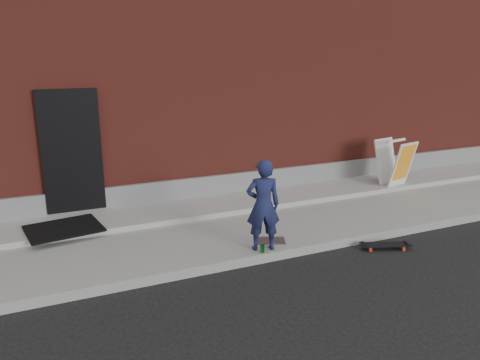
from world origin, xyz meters
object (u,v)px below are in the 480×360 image
child (263,205)px  pizza_sign (395,162)px  skateboard (386,245)px  soda_can (262,249)px

child → pizza_sign: bearing=-140.7°
child → pizza_sign: size_ratio=1.40×
skateboard → soda_can: size_ratio=6.52×
soda_can → child: bearing=63.4°
pizza_sign → soda_can: bearing=-155.6°
skateboard → pizza_sign: 3.29m
skateboard → pizza_sign: (2.21, 2.34, 0.69)m
child → soda_can: size_ratio=11.53×
child → skateboard: 2.22m
skateboard → soda_can: soda_can is taller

